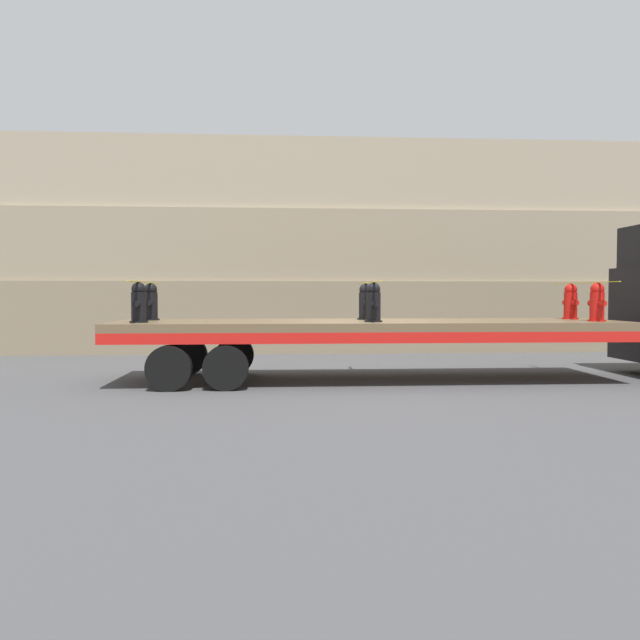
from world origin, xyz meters
name	(u,v)px	position (x,y,z in m)	size (l,w,h in m)	color
ground_plane	(369,380)	(0.00, 0.00, 0.00)	(120.00, 120.00, 0.00)	#474749
rock_cliff	(336,249)	(0.00, 7.22, 3.16)	(60.00, 3.30, 6.32)	#84755B
flatbed_trailer	(344,331)	(-0.50, 0.00, 0.99)	(10.03, 2.62, 1.19)	brown
fire_hydrant_black_near_0	(139,303)	(-4.41, -0.56, 1.56)	(0.34, 0.54, 0.76)	black
fire_hydrant_black_far_0	(151,302)	(-4.41, 0.56, 1.56)	(0.34, 0.54, 0.76)	black
fire_hydrant_black_near_1	(373,303)	(0.00, -0.56, 1.56)	(0.34, 0.54, 0.76)	black
fire_hydrant_black_far_1	(365,302)	(0.00, 0.56, 1.56)	(0.34, 0.54, 0.76)	black
fire_hydrant_red_near_2	(597,303)	(4.41, -0.56, 1.56)	(0.34, 0.54, 0.76)	red
fire_hydrant_red_far_2	(571,302)	(4.41, 0.56, 1.56)	(0.34, 0.54, 0.76)	red
cargo_strap_rear	(145,282)	(-4.41, 0.00, 1.95)	(0.05, 2.72, 0.01)	yellow
cargo_strap_middle	(369,283)	(0.00, 0.00, 1.95)	(0.05, 2.72, 0.01)	yellow
cargo_strap_front	(584,283)	(4.41, 0.00, 1.95)	(0.05, 2.72, 0.01)	yellow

